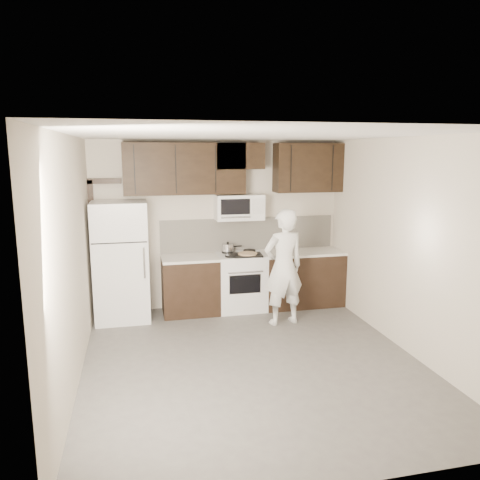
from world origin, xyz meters
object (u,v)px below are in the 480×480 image
object	(u,v)px
microwave	(239,207)
refrigerator	(121,261)
person	(284,267)
stove	(241,281)

from	to	relation	value
microwave	refrigerator	world-z (taller)	microwave
refrigerator	person	bearing A→B (deg)	-17.26
stove	microwave	size ratio (longest dim) A/B	1.24
stove	person	bearing A→B (deg)	-58.75
microwave	stove	bearing A→B (deg)	-89.90
person	stove	bearing A→B (deg)	-68.96
stove	microwave	world-z (taller)	microwave
stove	person	xyz separation A→B (m)	(0.47, -0.77, 0.40)
microwave	refrigerator	size ratio (longest dim) A/B	0.42
microwave	refrigerator	bearing A→B (deg)	-174.85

